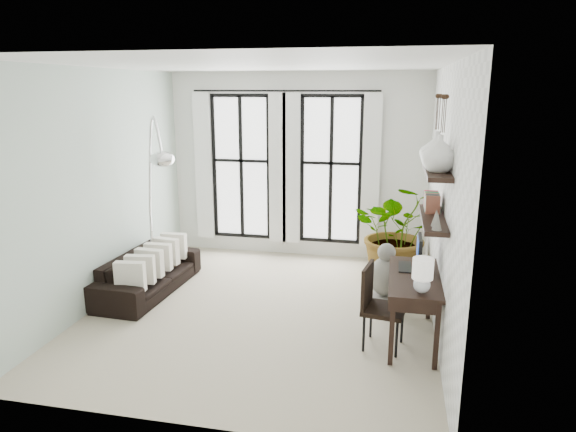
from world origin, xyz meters
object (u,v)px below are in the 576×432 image
(plant, at_px, (398,232))
(buddha, at_px, (385,279))
(desk, at_px, (414,282))
(sofa, at_px, (149,273))
(desk_chair, at_px, (377,301))
(arc_lamp, at_px, (155,165))

(plant, height_order, buddha, plant)
(plant, bearing_deg, desk, -85.13)
(sofa, bearing_deg, desk, -99.00)
(desk, height_order, desk_chair, desk)
(desk, xyz_separation_m, desk_chair, (-0.41, -0.18, -0.19))
(desk_chair, bearing_deg, sofa, 173.34)
(buddha, bearing_deg, desk, -72.09)
(sofa, height_order, desk, desk)
(desk_chair, bearing_deg, buddha, 96.09)
(sofa, relative_size, buddha, 2.22)
(plant, relative_size, desk, 1.13)
(sofa, distance_m, desk_chair, 3.49)
(arc_lamp, relative_size, buddha, 2.87)
(arc_lamp, bearing_deg, buddha, 0.19)
(buddha, bearing_deg, plant, 81.56)
(sofa, bearing_deg, buddha, -83.26)
(plant, height_order, arc_lamp, arc_lamp)
(desk_chair, bearing_deg, desk, 33.11)
(desk, xyz_separation_m, arc_lamp, (-3.64, 1.01, 1.10))
(desk, bearing_deg, arc_lamp, 164.48)
(plant, height_order, desk_chair, plant)
(sofa, relative_size, arc_lamp, 0.77)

